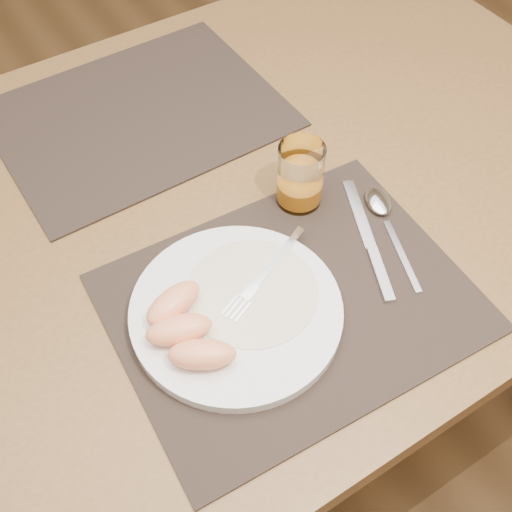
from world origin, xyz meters
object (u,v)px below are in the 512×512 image
object	(u,v)px
placemat_near	(291,302)
knife	(371,248)
fork	(260,280)
juice_glass	(300,178)
plate	(236,311)
table	(216,231)
placemat_far	(139,115)
spoon	(381,209)

from	to	relation	value
placemat_near	knife	world-z (taller)	knife
fork	juice_glass	size ratio (longest dim) A/B	1.67
juice_glass	plate	bearing A→B (deg)	-145.93
juice_glass	fork	bearing A→B (deg)	-142.18
knife	juice_glass	size ratio (longest dim) A/B	2.09
knife	table	bearing A→B (deg)	122.32
placemat_far	juice_glass	distance (m)	0.32
placemat_far	fork	world-z (taller)	fork
table	spoon	world-z (taller)	spoon
table	plate	bearing A→B (deg)	-112.17
spoon	placemat_far	bearing A→B (deg)	117.93
plate	spoon	size ratio (longest dim) A/B	1.44
spoon	placemat_near	bearing A→B (deg)	-163.20
fork	knife	size ratio (longest dim) A/B	0.80
placemat_far	plate	xyz separation A→B (m)	(-0.07, -0.42, 0.01)
placemat_near	fork	world-z (taller)	fork
placemat_far	juice_glass	bearing A→B (deg)	-68.90
plate	placemat_near	bearing A→B (deg)	-16.02
knife	fork	bearing A→B (deg)	170.65
table	placemat_near	size ratio (longest dim) A/B	3.11
table	placemat_near	world-z (taller)	placemat_near
spoon	plate	bearing A→B (deg)	-171.72
placemat_near	placemat_far	bearing A→B (deg)	90.65
fork	spoon	bearing A→B (deg)	5.10
fork	juice_glass	distance (m)	0.17
table	placemat_far	bearing A→B (deg)	93.97
plate	knife	bearing A→B (deg)	-2.06
placemat_far	placemat_near	bearing A→B (deg)	-89.35
table	knife	bearing A→B (deg)	-57.68
table	juice_glass	bearing A→B (deg)	-37.86
fork	juice_glass	xyz separation A→B (m)	(0.13, 0.10, 0.03)
placemat_near	knife	xyz separation A→B (m)	(0.14, 0.01, 0.00)
plate	juice_glass	size ratio (longest dim) A/B	2.71
plate	spoon	xyz separation A→B (m)	(0.27, 0.04, -0.00)
fork	spoon	world-z (taller)	fork
spoon	knife	bearing A→B (deg)	-139.95
placemat_near	placemat_far	distance (m)	0.44
placemat_far	knife	xyz separation A→B (m)	(0.15, -0.43, 0.00)
spoon	juice_glass	distance (m)	0.13
plate	spoon	bearing A→B (deg)	8.28
placemat_far	plate	world-z (taller)	plate
placemat_near	spoon	distance (m)	0.21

